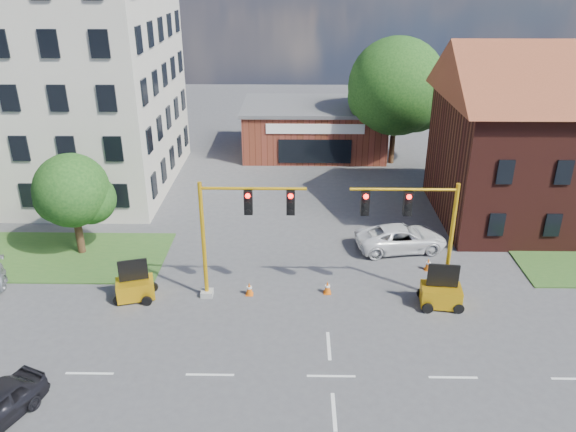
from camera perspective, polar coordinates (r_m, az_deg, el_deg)
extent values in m
plane|color=#464649|center=(24.05, 4.40, -15.91)|extent=(120.00, 120.00, 0.00)
cube|color=beige|center=(44.69, -24.46, 15.24)|extent=(18.00, 15.00, 20.00)
cube|color=maroon|center=(50.18, 2.63, 8.75)|extent=(12.00, 8.00, 4.00)
cube|color=#555557|center=(49.64, 2.68, 11.14)|extent=(12.40, 8.40, 0.30)
cube|color=white|center=(45.96, 2.78, 8.82)|extent=(8.00, 0.10, 0.80)
cube|color=black|center=(46.50, 2.74, 6.57)|extent=(6.00, 0.10, 2.00)
cylinder|color=#3A2115|center=(47.86, 10.60, 7.93)|extent=(0.44, 0.44, 4.56)
sphere|color=#153F13|center=(46.88, 11.00, 12.79)|extent=(7.85, 7.85, 7.85)
sphere|color=#153F13|center=(47.67, 12.74, 11.56)|extent=(5.49, 5.49, 5.49)
cylinder|color=#3A2115|center=(34.44, -20.49, -1.47)|extent=(0.44, 0.44, 2.80)
sphere|color=#153F13|center=(33.47, -21.12, 2.45)|extent=(4.17, 4.17, 4.17)
sphere|color=#153F13|center=(33.66, -19.46, 1.65)|extent=(2.92, 2.92, 2.92)
cube|color=#9B9B96|center=(29.11, -8.22, -7.77)|extent=(0.60, 0.60, 0.30)
cylinder|color=#EEAD14|center=(27.67, -8.58, -2.59)|extent=(0.20, 0.20, 6.20)
cylinder|color=#EEAD14|center=(26.21, -3.56, 2.81)|extent=(5.00, 0.14, 0.14)
cube|color=black|center=(26.50, -4.06, 1.40)|extent=(0.40, 0.32, 1.20)
cube|color=black|center=(26.40, 0.27, 1.38)|extent=(0.40, 0.32, 1.20)
sphere|color=#FF0C07|center=(26.18, -4.11, 2.05)|extent=(0.24, 0.24, 0.24)
cube|color=#9B9B96|center=(29.71, 15.51, -7.77)|extent=(0.60, 0.60, 0.30)
cylinder|color=#EEAD14|center=(28.30, 16.18, -2.70)|extent=(0.20, 0.20, 6.20)
cylinder|color=#EEAD14|center=(26.60, 11.67, 2.66)|extent=(5.00, 0.14, 0.14)
cube|color=black|center=(26.91, 12.07, 1.27)|extent=(0.40, 0.32, 1.20)
cube|color=black|center=(26.60, 7.84, 1.31)|extent=(0.40, 0.32, 1.20)
sphere|color=#FF0C07|center=(26.60, 12.21, 1.91)|extent=(0.24, 0.24, 0.24)
cube|color=#EEAD14|center=(29.44, -15.24, -7.12)|extent=(2.10, 1.69, 0.92)
cube|color=black|center=(28.91, -15.47, -5.31)|extent=(1.40, 0.52, 1.12)
cube|color=#EEAD14|center=(28.84, 15.24, -7.77)|extent=(2.05, 1.48, 0.96)
cube|color=black|center=(28.28, 15.49, -5.84)|extent=(1.50, 0.28, 1.18)
cube|color=#D8580B|center=(29.05, -3.93, -7.93)|extent=(0.38, 0.38, 0.04)
cone|color=#D8580B|center=(28.87, -3.95, -7.37)|extent=(0.40, 0.40, 0.70)
cylinder|color=white|center=(28.84, -3.96, -7.26)|extent=(0.27, 0.27, 0.09)
cube|color=#D8580B|center=(29.17, 4.01, -7.78)|extent=(0.38, 0.38, 0.04)
cone|color=#D8580B|center=(29.00, 4.03, -7.23)|extent=(0.40, 0.40, 0.70)
cylinder|color=white|center=(28.96, 4.03, -7.11)|extent=(0.27, 0.27, 0.09)
cube|color=#D8580B|center=(30.09, 16.11, -7.70)|extent=(0.38, 0.38, 0.04)
cone|color=#D8580B|center=(29.93, 16.18, -7.16)|extent=(0.40, 0.40, 0.70)
cylinder|color=white|center=(29.89, 16.19, -7.04)|extent=(0.27, 0.27, 0.09)
cube|color=#D8580B|center=(32.10, 14.00, -5.29)|extent=(0.38, 0.38, 0.04)
cone|color=#D8580B|center=(31.94, 14.05, -4.77)|extent=(0.40, 0.40, 0.70)
cylinder|color=white|center=(31.91, 14.07, -4.66)|extent=(0.27, 0.27, 0.09)
imported|color=white|center=(33.65, 11.42, -2.19)|extent=(5.62, 3.27, 1.47)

